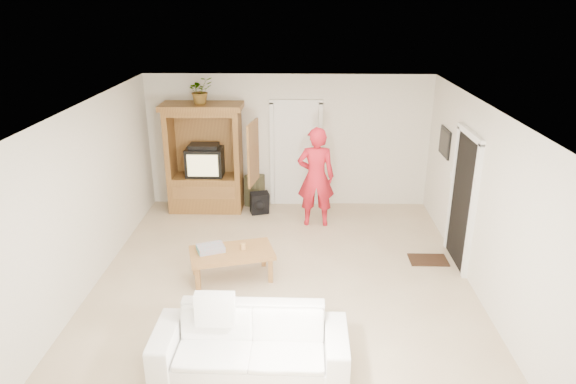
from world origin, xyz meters
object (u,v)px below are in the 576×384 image
object	(u,v)px
armoire	(206,165)
coffee_table	(232,254)
sofa	(250,340)
man	(316,177)

from	to	relation	value
armoire	coffee_table	distance (m)	2.85
armoire	sofa	xyz separation A→B (m)	(1.27, -4.60, -0.59)
armoire	coffee_table	bearing A→B (deg)	-73.05
armoire	man	size ratio (longest dim) A/B	1.14
armoire	coffee_table	xyz separation A→B (m)	(0.82, -2.68, -0.52)
man	coffee_table	bearing A→B (deg)	56.95
man	armoire	bearing A→B (deg)	-18.61
man	sofa	size ratio (longest dim) A/B	0.84
man	sofa	world-z (taller)	man
armoire	man	bearing A→B (deg)	-18.31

